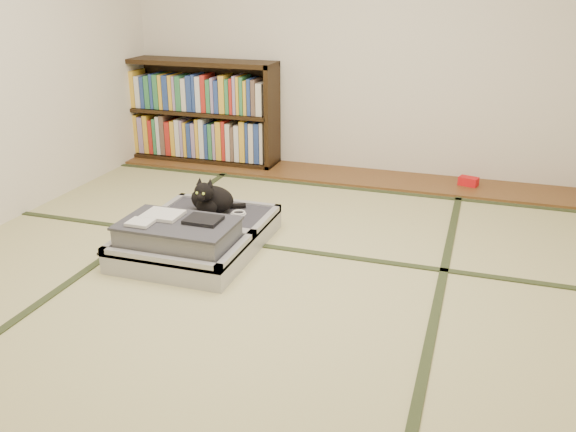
% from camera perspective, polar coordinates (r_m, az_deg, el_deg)
% --- Properties ---
extents(floor, '(4.50, 4.50, 0.00)m').
position_cam_1_polar(floor, '(3.54, -2.55, -5.65)').
color(floor, '#C0BD80').
rests_on(floor, ground).
extents(wood_strip, '(4.00, 0.50, 0.02)m').
position_cam_1_polar(wood_strip, '(5.31, 5.06, 3.81)').
color(wood_strip, brown).
rests_on(wood_strip, ground).
extents(red_item, '(0.17, 0.13, 0.07)m').
position_cam_1_polar(red_item, '(5.21, 16.53, 3.14)').
color(red_item, red).
rests_on(red_item, wood_strip).
extents(room_shell, '(4.50, 4.50, 4.50)m').
position_cam_1_polar(room_shell, '(3.16, -3.01, 18.73)').
color(room_shell, white).
rests_on(room_shell, ground).
extents(tatami_borders, '(4.00, 4.50, 0.01)m').
position_cam_1_polar(tatami_borders, '(3.96, -0.04, -2.52)').
color(tatami_borders, '#2D381E').
rests_on(tatami_borders, ground).
extents(bookcase, '(1.43, 0.33, 0.92)m').
position_cam_1_polar(bookcase, '(5.71, -8.16, 9.49)').
color(bookcase, black).
rests_on(bookcase, wood_strip).
extents(suitcase, '(0.76, 1.02, 0.30)m').
position_cam_1_polar(suitcase, '(3.85, -8.72, -1.84)').
color(suitcase, '#A0A1A4').
rests_on(suitcase, floor).
extents(cat, '(0.34, 0.34, 0.27)m').
position_cam_1_polar(cat, '(4.04, -7.24, 1.58)').
color(cat, black).
rests_on(cat, suitcase).
extents(cable_coil, '(0.11, 0.11, 0.03)m').
position_cam_1_polar(cable_coil, '(4.03, -4.66, 0.25)').
color(cable_coil, white).
rests_on(cable_coil, suitcase).
extents(hanger, '(0.44, 0.20, 0.01)m').
position_cam_1_polar(hanger, '(3.89, -14.49, -3.59)').
color(hanger, black).
rests_on(hanger, floor).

